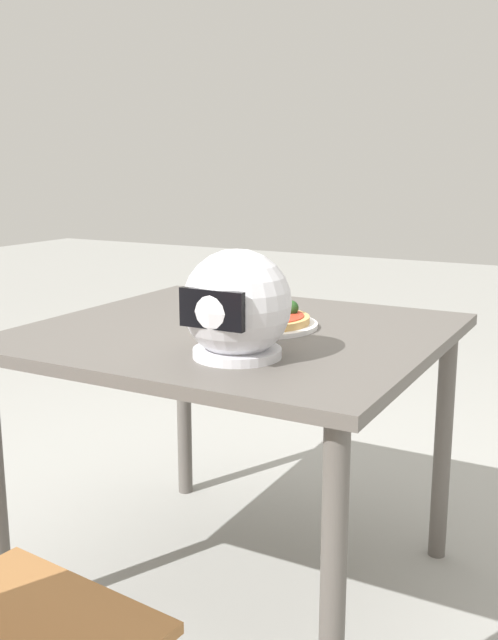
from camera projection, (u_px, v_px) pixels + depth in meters
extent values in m
plane|color=#9E9E99|center=(237.00, 584.00, 2.02)|extent=(14.00, 14.00, 0.00)
cube|color=#5B5651|center=(236.00, 334.00, 1.87)|extent=(1.02, 0.96, 0.03)
cylinder|color=#5B5651|center=(443.00, 444.00, 2.09)|extent=(0.05, 0.05, 0.70)
cylinder|color=#5B5651|center=(184.00, 397.00, 2.51)|extent=(0.05, 0.05, 0.70)
cylinder|color=#5B5651|center=(333.00, 592.00, 1.37)|extent=(0.05, 0.05, 0.70)
cylinder|color=white|center=(262.00, 325.00, 1.88)|extent=(0.29, 0.29, 0.01)
cylinder|color=tan|center=(262.00, 319.00, 1.87)|extent=(0.25, 0.25, 0.02)
cylinder|color=red|center=(262.00, 315.00, 1.87)|extent=(0.22, 0.22, 0.00)
sphere|color=#234C1E|center=(281.00, 306.00, 1.94)|extent=(0.03, 0.03, 0.03)
sphere|color=#234C1E|center=(291.00, 308.00, 1.89)|extent=(0.04, 0.04, 0.04)
sphere|color=#234C1E|center=(266.00, 308.00, 1.91)|extent=(0.04, 0.04, 0.04)
cylinder|color=#E0D172|center=(243.00, 308.00, 1.92)|extent=(0.02, 0.02, 0.01)
cylinder|color=#E0D172|center=(256.00, 317.00, 1.80)|extent=(0.02, 0.02, 0.02)
cylinder|color=#E0D172|center=(230.00, 315.00, 1.83)|extent=(0.02, 0.02, 0.01)
cylinder|color=#E0D172|center=(256.00, 315.00, 1.83)|extent=(0.02, 0.02, 0.01)
sphere|color=silver|center=(237.00, 304.00, 1.56)|extent=(0.24, 0.24, 0.24)
cylinder|color=silver|center=(237.00, 352.00, 1.58)|extent=(0.20, 0.20, 0.02)
cube|color=black|center=(212.00, 309.00, 1.47)|extent=(0.15, 0.02, 0.08)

